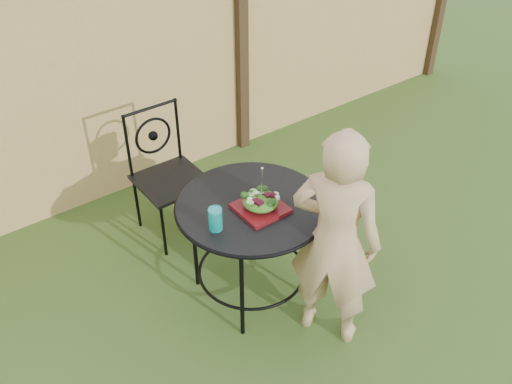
# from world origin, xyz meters

# --- Properties ---
(ground) EXTENTS (60.00, 60.00, 0.00)m
(ground) POSITION_xyz_m (0.00, 0.00, 0.00)
(ground) COLOR #244415
(ground) RESTS_ON ground
(fence) EXTENTS (8.00, 0.12, 1.90)m
(fence) POSITION_xyz_m (-0.00, 2.19, 0.95)
(fence) COLOR #EAC073
(fence) RESTS_ON ground
(patio_table) EXTENTS (0.92, 0.92, 0.72)m
(patio_table) POSITION_xyz_m (0.28, 0.62, 0.59)
(patio_table) COLOR black
(patio_table) RESTS_ON ground
(patio_chair) EXTENTS (0.46, 0.46, 0.95)m
(patio_chair) POSITION_xyz_m (0.19, 1.52, 0.50)
(patio_chair) COLOR black
(patio_chair) RESTS_ON ground
(diner) EXTENTS (0.56, 0.62, 1.42)m
(diner) POSITION_xyz_m (0.46, 0.09, 0.71)
(diner) COLOR tan
(diner) RESTS_ON ground
(salad_plate) EXTENTS (0.27, 0.27, 0.02)m
(salad_plate) POSITION_xyz_m (0.29, 0.54, 0.74)
(salad_plate) COLOR #500B12
(salad_plate) RESTS_ON patio_table
(salad) EXTENTS (0.21, 0.21, 0.08)m
(salad) POSITION_xyz_m (0.29, 0.54, 0.79)
(salad) COLOR #235614
(salad) RESTS_ON salad_plate
(fork) EXTENTS (0.01, 0.01, 0.18)m
(fork) POSITION_xyz_m (0.30, 0.54, 0.92)
(fork) COLOR silver
(fork) RESTS_ON salad
(drinking_glass) EXTENTS (0.08, 0.08, 0.14)m
(drinking_glass) POSITION_xyz_m (-0.01, 0.55, 0.79)
(drinking_glass) COLOR #0D9797
(drinking_glass) RESTS_ON patio_table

